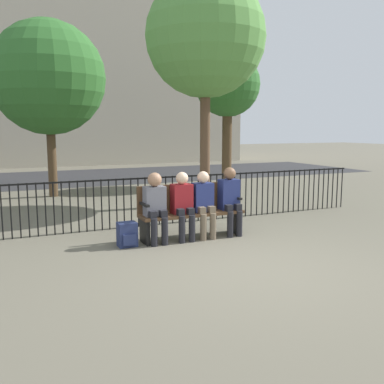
% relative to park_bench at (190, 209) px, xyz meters
% --- Properties ---
extents(ground_plane, '(80.00, 80.00, 0.00)m').
position_rel_park_bench_xyz_m(ground_plane, '(0.00, -1.82, -0.50)').
color(ground_plane, '#605B4C').
extents(park_bench, '(1.82, 0.45, 0.92)m').
position_rel_park_bench_xyz_m(park_bench, '(0.00, 0.00, 0.00)').
color(park_bench, '#4C331E').
rests_on(park_bench, ground).
extents(seated_person_0, '(0.34, 0.39, 1.16)m').
position_rel_park_bench_xyz_m(seated_person_0, '(-0.67, -0.13, 0.17)').
color(seated_person_0, black).
rests_on(seated_person_0, ground).
extents(seated_person_1, '(0.34, 0.39, 1.15)m').
position_rel_park_bench_xyz_m(seated_person_1, '(-0.19, -0.13, 0.15)').
color(seated_person_1, black).
rests_on(seated_person_1, ground).
extents(seated_person_2, '(0.34, 0.39, 1.15)m').
position_rel_park_bench_xyz_m(seated_person_2, '(0.20, -0.13, 0.15)').
color(seated_person_2, brown).
rests_on(seated_person_2, ground).
extents(seated_person_3, '(0.34, 0.39, 1.19)m').
position_rel_park_bench_xyz_m(seated_person_3, '(0.71, -0.13, 0.18)').
color(seated_person_3, black).
rests_on(seated_person_3, ground).
extents(backpack, '(0.30, 0.27, 0.39)m').
position_rel_park_bench_xyz_m(backpack, '(-1.16, -0.14, -0.30)').
color(backpack, navy).
rests_on(backpack, ground).
extents(fence_railing, '(9.01, 0.03, 0.95)m').
position_rel_park_bench_xyz_m(fence_railing, '(-0.02, 1.12, 0.06)').
color(fence_railing, black).
rests_on(fence_railing, ground).
extents(tree_0, '(2.09, 2.09, 4.32)m').
position_rel_park_bench_xyz_m(tree_0, '(3.90, 5.76, 2.73)').
color(tree_0, '#4C3823').
rests_on(tree_0, ground).
extents(tree_1, '(3.03, 3.03, 4.72)m').
position_rel_park_bench_xyz_m(tree_1, '(-1.62, 5.67, 2.70)').
color(tree_1, '#4C3823').
rests_on(tree_1, ground).
extents(tree_2, '(2.84, 2.84, 5.42)m').
position_rel_park_bench_xyz_m(tree_2, '(1.65, 2.80, 3.48)').
color(tree_2, brown).
rests_on(tree_2, ground).
extents(street_surface, '(24.00, 6.00, 0.01)m').
position_rel_park_bench_xyz_m(street_surface, '(0.00, 10.18, -0.49)').
color(street_surface, '#2B2B2D').
rests_on(street_surface, ground).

